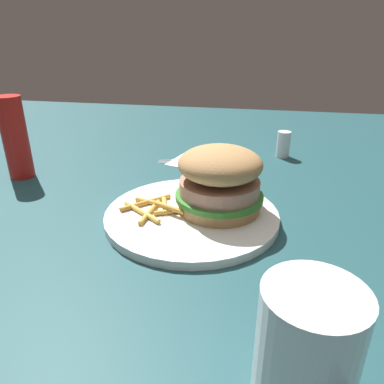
% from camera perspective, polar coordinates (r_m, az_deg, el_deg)
% --- Properties ---
extents(ground_plane, '(1.60, 1.60, 0.00)m').
position_cam_1_polar(ground_plane, '(0.54, -3.14, -3.96)').
color(ground_plane, '#1E474C').
extents(plate, '(0.25, 0.25, 0.01)m').
position_cam_1_polar(plate, '(0.53, -0.00, -3.54)').
color(plate, white).
rests_on(plate, ground_plane).
extents(sandwich, '(0.13, 0.13, 0.09)m').
position_cam_1_polar(sandwich, '(0.52, 4.35, 2.02)').
color(sandwich, tan).
rests_on(sandwich, plate).
extents(fries_pile, '(0.10, 0.09, 0.01)m').
position_cam_1_polar(fries_pile, '(0.53, -6.12, -2.44)').
color(fries_pile, gold).
rests_on(fries_pile, plate).
extents(napkin, '(0.14, 0.14, 0.00)m').
position_cam_1_polar(napkin, '(0.76, 1.28, 4.94)').
color(napkin, white).
rests_on(napkin, ground_plane).
extents(fork, '(0.06, 0.17, 0.00)m').
position_cam_1_polar(fork, '(0.76, 1.16, 5.11)').
color(fork, silver).
rests_on(fork, napkin).
extents(drink_glass, '(0.07, 0.07, 0.10)m').
position_cam_1_polar(drink_glass, '(0.29, 17.24, -23.64)').
color(drink_glass, silver).
rests_on(drink_glass, ground_plane).
extents(ketchup_bottle, '(0.04, 0.04, 0.15)m').
position_cam_1_polar(ketchup_bottle, '(0.73, -25.88, 7.61)').
color(ketchup_bottle, '#B21914').
rests_on(ketchup_bottle, ground_plane).
extents(salt_shaker, '(0.03, 0.03, 0.06)m').
position_cam_1_polar(salt_shaker, '(0.80, 14.08, 7.24)').
color(salt_shaker, white).
rests_on(salt_shaker, ground_plane).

